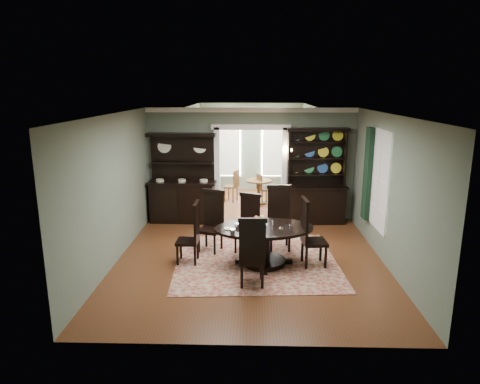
{
  "coord_description": "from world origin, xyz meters",
  "views": [
    {
      "loc": [
        0.04,
        -8.28,
        3.49
      ],
      "look_at": [
        -0.22,
        0.6,
        1.33
      ],
      "focal_mm": 32.0,
      "sensor_mm": 36.0,
      "label": 1
    }
  ],
  "objects_px": {
    "sideboard": "(183,191)",
    "welsh_dresser": "(316,189)",
    "dining_table": "(264,238)",
    "parlor_table": "(259,188)"
  },
  "relations": [
    {
      "from": "sideboard",
      "to": "welsh_dresser",
      "type": "xyz_separation_m",
      "value": [
        3.52,
        0.0,
        0.08
      ]
    },
    {
      "from": "dining_table",
      "to": "parlor_table",
      "type": "bearing_deg",
      "value": 82.89
    },
    {
      "from": "sideboard",
      "to": "parlor_table",
      "type": "relative_size",
      "value": 2.91
    },
    {
      "from": "dining_table",
      "to": "welsh_dresser",
      "type": "height_order",
      "value": "welsh_dresser"
    },
    {
      "from": "dining_table",
      "to": "parlor_table",
      "type": "height_order",
      "value": "dining_table"
    },
    {
      "from": "parlor_table",
      "to": "dining_table",
      "type": "bearing_deg",
      "value": -89.52
    },
    {
      "from": "dining_table",
      "to": "parlor_table",
      "type": "xyz_separation_m",
      "value": [
        -0.04,
        4.68,
        -0.06
      ]
    },
    {
      "from": "sideboard",
      "to": "welsh_dresser",
      "type": "height_order",
      "value": "welsh_dresser"
    },
    {
      "from": "welsh_dresser",
      "to": "parlor_table",
      "type": "distance_m",
      "value": 2.36
    },
    {
      "from": "dining_table",
      "to": "welsh_dresser",
      "type": "distance_m",
      "value": 3.23
    }
  ]
}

